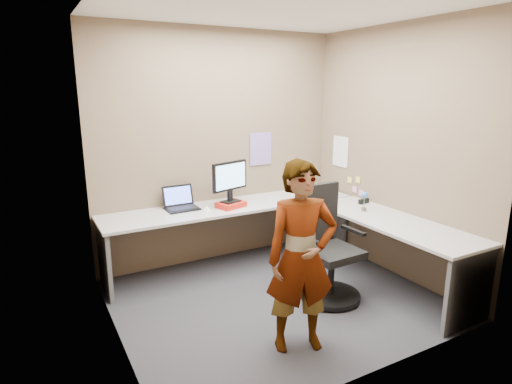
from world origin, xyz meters
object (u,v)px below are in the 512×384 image
office_chair (327,254)px  person (301,258)px  desk (292,225)px  monitor (230,178)px

office_chair → person: (-0.71, -0.56, 0.31)m
desk → person: person is taller
desk → office_chair: office_chair is taller
desk → person: (-0.68, -1.14, 0.17)m
monitor → office_chair: size_ratio=0.42×
desk → office_chair: bearing=-86.8°
monitor → office_chair: (0.52, -1.11, -0.61)m
office_chair → person: 0.96m
desk → office_chair: (0.03, -0.58, -0.14)m
monitor → person: bearing=-113.6°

